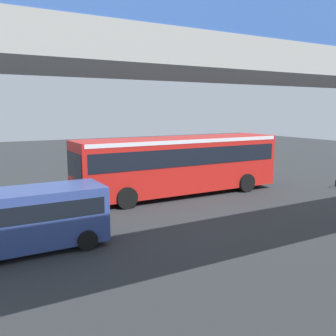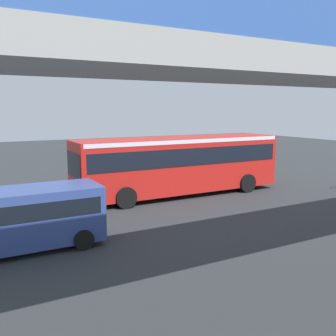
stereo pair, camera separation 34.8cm
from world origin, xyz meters
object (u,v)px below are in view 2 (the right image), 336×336
at_px(pedestrian, 18,208).
at_px(traffic_sign, 217,146).
at_px(city_bus, 180,161).
at_px(parked_van, 28,215).

distance_m(pedestrian, traffic_sign, 17.10).
relative_size(pedestrian, traffic_sign, 0.64).
xyz_separation_m(city_bus, traffic_sign, (-6.57, -5.61, 0.01)).
bearing_deg(city_bus, pedestrian, 14.95).
bearing_deg(parked_van, traffic_sign, -146.13).
distance_m(city_bus, traffic_sign, 8.64).
xyz_separation_m(city_bus, parked_van, (8.49, 4.50, -0.70)).
bearing_deg(pedestrian, traffic_sign, -152.44).
bearing_deg(parked_van, pedestrian, -88.12).
bearing_deg(pedestrian, parked_van, 91.88).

